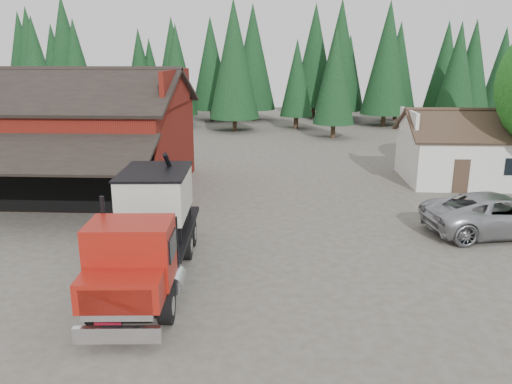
{
  "coord_description": "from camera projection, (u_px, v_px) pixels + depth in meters",
  "views": [
    {
      "loc": [
        1.15,
        -18.73,
        7.73
      ],
      "look_at": [
        -0.04,
        2.96,
        1.8
      ],
      "focal_mm": 35.0,
      "sensor_mm": 36.0,
      "label": 1
    }
  ],
  "objects": [
    {
      "name": "near_pine_d",
      "position": [
        234.0,
        59.0,
        51.15
      ],
      "size": [
        5.28,
        5.28,
        13.4
      ],
      "color": "#382619",
      "rests_on": "ground"
    },
    {
      "name": "near_pine_a",
      "position": [
        36.0,
        71.0,
        46.59
      ],
      "size": [
        4.4,
        4.4,
        11.4
      ],
      "color": "#382619",
      "rests_on": "ground"
    },
    {
      "name": "conifer_backdrop",
      "position": [
        274.0,
        122.0,
        60.6
      ],
      "size": [
        76.0,
        16.0,
        16.0
      ],
      "primitive_type": null,
      "color": "black",
      "rests_on": "ground"
    },
    {
      "name": "ground",
      "position": [
        253.0,
        254.0,
        20.14
      ],
      "size": [
        120.0,
        120.0,
        0.0
      ],
      "primitive_type": "plane",
      "color": "#4D473C",
      "rests_on": "ground"
    },
    {
      "name": "feed_truck",
      "position": [
        149.0,
        227.0,
        17.41
      ],
      "size": [
        3.23,
        9.47,
        4.21
      ],
      "rotation": [
        0.0,
        0.0,
        0.07
      ],
      "color": "black",
      "rests_on": "ground"
    },
    {
      "name": "near_pine_b",
      "position": [
        335.0,
        76.0,
        47.17
      ],
      "size": [
        3.96,
        3.96,
        10.4
      ],
      "color": "#382619",
      "rests_on": "ground"
    },
    {
      "name": "farmhouse",
      "position": [
        470.0,
        155.0,
        31.54
      ],
      "size": [
        8.6,
        6.42,
        4.65
      ],
      "color": "silver",
      "rests_on": "ground"
    },
    {
      "name": "equip_box",
      "position": [
        106.0,
        321.0,
        14.49
      ],
      "size": [
        1.11,
        1.3,
        0.6
      ],
      "primitive_type": "cube",
      "rotation": [
        0.0,
        0.0,
        0.46
      ],
      "color": "maroon",
      "rests_on": "ground"
    },
    {
      "name": "silver_car",
      "position": [
        499.0,
        214.0,
        22.22
      ],
      "size": [
        7.05,
        4.16,
        1.84
      ],
      "primitive_type": "imported",
      "rotation": [
        0.0,
        0.0,
        1.75
      ],
      "color": "#A1A4A9",
      "rests_on": "ground"
    },
    {
      "name": "red_barn",
      "position": [
        78.0,
        144.0,
        29.55
      ],
      "size": [
        12.8,
        13.63,
        7.18
      ],
      "color": "#601910",
      "rests_on": "ground"
    }
  ]
}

